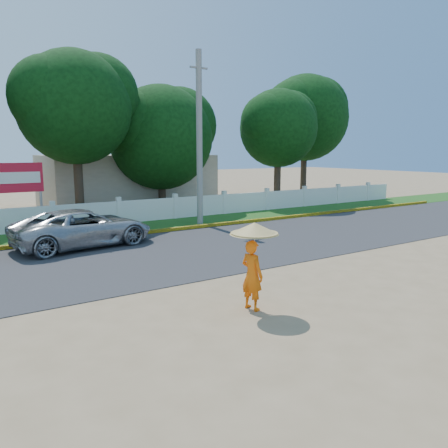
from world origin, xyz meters
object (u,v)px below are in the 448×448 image
(vehicle, at_px, (84,228))
(billboard, at_px, (13,181))
(utility_pole, at_px, (199,139))
(monk_with_parasol, at_px, (253,253))

(vehicle, height_order, billboard, billboard)
(utility_pole, xyz_separation_m, vehicle, (-6.03, -1.96, -3.29))
(vehicle, xyz_separation_m, billboard, (-1.56, 5.20, 1.45))
(vehicle, distance_m, monk_with_parasol, 8.63)
(utility_pole, relative_size, billboard, 2.70)
(vehicle, xyz_separation_m, monk_with_parasol, (1.33, -8.51, 0.58))
(monk_with_parasol, distance_m, billboard, 14.03)
(vehicle, bearing_deg, monk_with_parasol, -178.70)
(billboard, bearing_deg, vehicle, -73.34)
(utility_pole, xyz_separation_m, monk_with_parasol, (-4.70, -10.47, -2.72))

